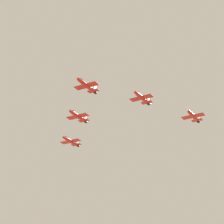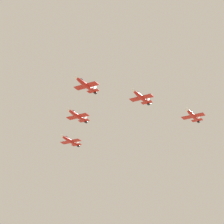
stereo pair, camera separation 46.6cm
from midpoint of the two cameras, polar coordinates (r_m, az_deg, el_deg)
name	(u,v)px [view 1 (the left image)]	position (r m, az deg, el deg)	size (l,w,h in m)	color
jet_lead	(86,85)	(164.19, -3.27, 3.30)	(13.40, 9.23, 3.08)	red
jet_left_wingman	(141,97)	(170.46, 3.40, 1.83)	(13.08, 8.92, 3.00)	red
jet_right_wingman	(77,115)	(181.67, -4.30, -0.42)	(13.39, 9.47, 3.10)	red
jet_left_outer	(193,115)	(177.76, 9.57, -0.39)	(12.93, 8.93, 2.98)	red
jet_right_outer	(70,141)	(199.87, -5.15, -3.44)	(13.29, 9.40, 3.08)	red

